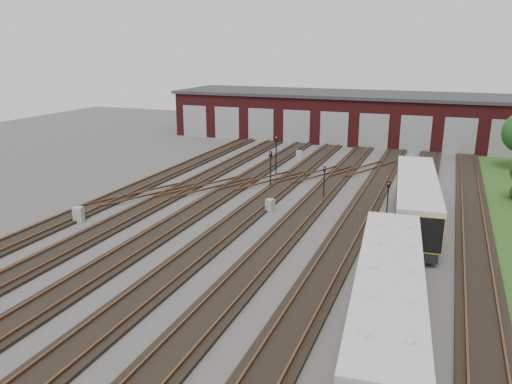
% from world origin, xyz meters
% --- Properties ---
extents(ground, '(120.00, 120.00, 0.00)m').
position_xyz_m(ground, '(0.00, 0.00, 0.00)').
color(ground, '#474442').
rests_on(ground, ground).
extents(track_network, '(30.40, 70.00, 0.33)m').
position_xyz_m(track_network, '(-0.17, 0.59, 0.11)').
color(track_network, black).
rests_on(track_network, ground).
extents(maintenance_shed, '(51.00, 12.50, 6.35)m').
position_xyz_m(maintenance_shed, '(-0.01, 39.97, 3.20)').
color(maintenance_shed, '#501416').
rests_on(maintenance_shed, ground).
extents(metro_train, '(4.11, 47.25, 3.11)m').
position_xyz_m(metro_train, '(10.00, -9.23, 1.92)').
color(metro_train, black).
rests_on(metro_train, ground).
extents(signal_mast_0, '(0.32, 0.30, 3.88)m').
position_xyz_m(signal_mast_0, '(-4.16, 17.49, 2.46)').
color(signal_mast_0, black).
rests_on(signal_mast_0, ground).
extents(signal_mast_1, '(0.26, 0.24, 3.42)m').
position_xyz_m(signal_mast_1, '(-2.83, 12.10, 2.17)').
color(signal_mast_1, black).
rests_on(signal_mast_1, ground).
extents(signal_mast_2, '(0.25, 0.24, 2.81)m').
position_xyz_m(signal_mast_2, '(2.41, 10.73, 1.80)').
color(signal_mast_2, black).
rests_on(signal_mast_2, ground).
extents(signal_mast_3, '(0.25, 0.23, 2.66)m').
position_xyz_m(signal_mast_3, '(7.91, 8.19, 1.72)').
color(signal_mast_3, black).
rests_on(signal_mast_3, ground).
extents(relay_cabinet_0, '(0.80, 0.73, 1.13)m').
position_xyz_m(relay_cabinet_0, '(-12.84, -1.42, 0.57)').
color(relay_cabinet_0, '#9B9C9F').
rests_on(relay_cabinet_0, ground).
extents(relay_cabinet_1, '(0.73, 0.65, 1.05)m').
position_xyz_m(relay_cabinet_1, '(-3.80, 24.43, 0.53)').
color(relay_cabinet_1, '#9B9C9F').
rests_on(relay_cabinet_1, ground).
extents(relay_cabinet_2, '(0.74, 0.68, 1.01)m').
position_xyz_m(relay_cabinet_2, '(-0.62, 5.85, 0.50)').
color(relay_cabinet_2, '#9B9C9F').
rests_on(relay_cabinet_2, ground).
extents(relay_cabinet_3, '(0.58, 0.51, 0.85)m').
position_xyz_m(relay_cabinet_3, '(8.05, 28.31, 0.43)').
color(relay_cabinet_3, '#9B9C9F').
rests_on(relay_cabinet_3, ground).
extents(relay_cabinet_4, '(0.53, 0.45, 0.85)m').
position_xyz_m(relay_cabinet_4, '(9.63, 20.94, 0.43)').
color(relay_cabinet_4, '#9B9C9F').
rests_on(relay_cabinet_4, ground).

